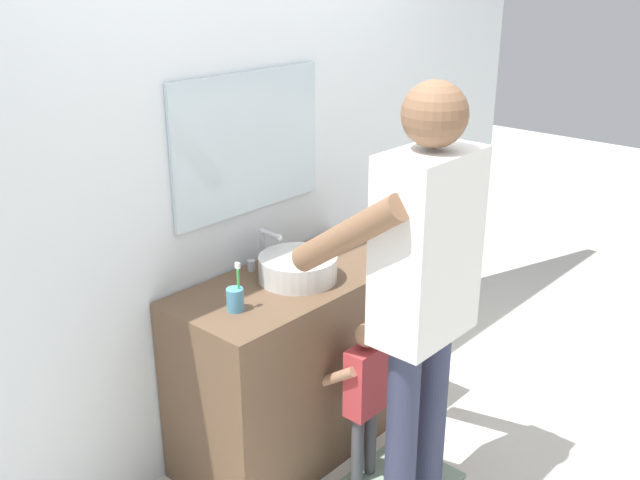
# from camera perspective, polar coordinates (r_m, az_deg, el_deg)

# --- Properties ---
(ground_plane) EXTENTS (14.00, 14.00, 0.00)m
(ground_plane) POSITION_cam_1_polar(r_m,az_deg,el_deg) (3.52, 1.91, -17.38)
(ground_plane) COLOR silver
(back_wall) EXTENTS (4.40, 0.10, 2.70)m
(back_wall) POSITION_cam_1_polar(r_m,az_deg,el_deg) (3.29, -6.14, 6.22)
(back_wall) COLOR silver
(back_wall) RESTS_ON ground
(vanity_cabinet) EXTENTS (1.16, 0.54, 0.87)m
(vanity_cabinet) POSITION_cam_1_polar(r_m,az_deg,el_deg) (3.44, -1.89, -9.61)
(vanity_cabinet) COLOR brown
(vanity_cabinet) RESTS_ON ground
(sink_basin) EXTENTS (0.35, 0.35, 0.11)m
(sink_basin) POSITION_cam_1_polar(r_m,az_deg,el_deg) (3.20, -1.74, -2.16)
(sink_basin) COLOR silver
(sink_basin) RESTS_ON vanity_cabinet
(faucet) EXTENTS (0.18, 0.14, 0.18)m
(faucet) POSITION_cam_1_polar(r_m,az_deg,el_deg) (3.33, -4.38, -0.81)
(faucet) COLOR #B7BABF
(faucet) RESTS_ON vanity_cabinet
(toothbrush_cup) EXTENTS (0.07, 0.07, 0.21)m
(toothbrush_cup) POSITION_cam_1_polar(r_m,az_deg,el_deg) (2.95, -6.62, -4.57)
(toothbrush_cup) COLOR #4C8EB2
(toothbrush_cup) RESTS_ON vanity_cabinet
(child_toddler) EXTENTS (0.24, 0.24, 0.78)m
(child_toddler) POSITION_cam_1_polar(r_m,az_deg,el_deg) (3.20, 3.45, -11.56)
(child_toddler) COLOR #47474C
(child_toddler) RESTS_ON ground
(adult_parent) EXTENTS (0.56, 0.59, 1.81)m
(adult_parent) POSITION_cam_1_polar(r_m,az_deg,el_deg) (2.77, 7.90, -2.63)
(adult_parent) COLOR #2D334C
(adult_parent) RESTS_ON ground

